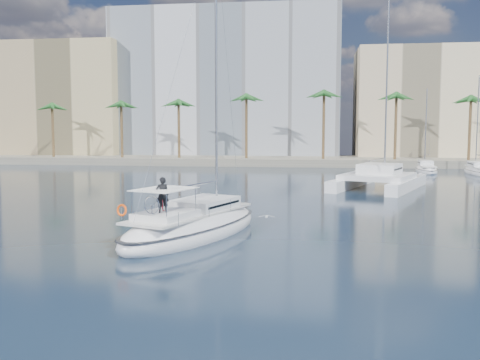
# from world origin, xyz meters

# --- Properties ---
(ground) EXTENTS (160.00, 160.00, 0.00)m
(ground) POSITION_xyz_m (0.00, 0.00, 0.00)
(ground) COLOR black
(ground) RESTS_ON ground
(quay) EXTENTS (120.00, 14.00, 1.20)m
(quay) POSITION_xyz_m (0.00, 61.00, 0.60)
(quay) COLOR gray
(quay) RESTS_ON ground
(building_modern) EXTENTS (42.00, 16.00, 28.00)m
(building_modern) POSITION_xyz_m (-12.00, 73.00, 14.00)
(building_modern) COLOR silver
(building_modern) RESTS_ON ground
(building_tan_left) EXTENTS (22.00, 14.00, 22.00)m
(building_tan_left) POSITION_xyz_m (-42.00, 69.00, 11.00)
(building_tan_left) COLOR tan
(building_tan_left) RESTS_ON ground
(building_beige) EXTENTS (20.00, 14.00, 20.00)m
(building_beige) POSITION_xyz_m (22.00, 70.00, 10.00)
(building_beige) COLOR beige
(building_beige) RESTS_ON ground
(palm_left) EXTENTS (3.60, 3.60, 12.30)m
(palm_left) POSITION_xyz_m (-34.00, 57.00, 10.28)
(palm_left) COLOR brown
(palm_left) RESTS_ON ground
(palm_centre) EXTENTS (3.60, 3.60, 12.30)m
(palm_centre) POSITION_xyz_m (0.00, 57.00, 10.28)
(palm_centre) COLOR brown
(palm_centre) RESTS_ON ground
(main_sloop) EXTENTS (8.08, 13.25, 18.76)m
(main_sloop) POSITION_xyz_m (-2.34, -0.23, 0.56)
(main_sloop) COLOR white
(main_sloop) RESTS_ON ground
(catamaran) EXTENTS (11.31, 15.19, 19.69)m
(catamaran) POSITION_xyz_m (11.05, 25.86, 1.18)
(catamaran) COLOR white
(catamaran) RESTS_ON ground
(seagull) EXTENTS (0.93, 0.40, 0.17)m
(seagull) POSITION_xyz_m (1.78, 0.33, 1.12)
(seagull) COLOR silver
(seagull) RESTS_ON ground
(moored_yacht_a) EXTENTS (3.37, 9.52, 11.90)m
(moored_yacht_a) POSITION_xyz_m (20.00, 47.00, 0.00)
(moored_yacht_a) COLOR white
(moored_yacht_a) RESTS_ON ground
(moored_yacht_b) EXTENTS (3.32, 10.83, 13.72)m
(moored_yacht_b) POSITION_xyz_m (26.50, 45.00, 0.00)
(moored_yacht_b) COLOR white
(moored_yacht_b) RESTS_ON ground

